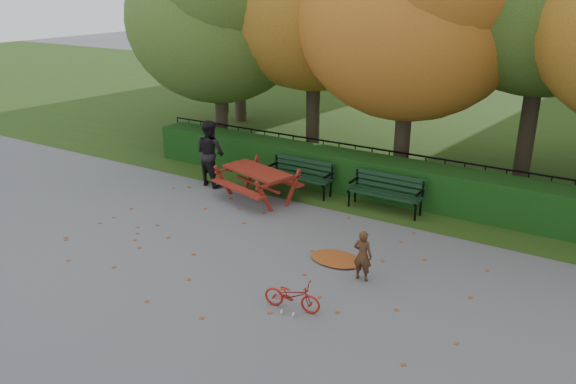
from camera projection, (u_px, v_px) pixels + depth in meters
The scene contains 13 objects.
ground at pixel (263, 258), 11.28m from camera, with size 90.00×90.00×0.00m, color slate.
grass_strip at pixel (459, 121), 22.43m from camera, with size 90.00×90.00×0.00m, color #243D13.
hedge at pixel (359, 174), 14.69m from camera, with size 13.00×0.90×1.00m, color black.
iron_fence at pixel (371, 165), 15.32m from camera, with size 14.00×0.04×1.02m.
tree_a at pixel (221, 7), 16.70m from camera, with size 5.88×5.60×7.48m.
bench_left at pixel (301, 173), 14.69m from camera, with size 1.80×0.57×0.88m.
bench_right at pixel (386, 190), 13.51m from camera, with size 1.80×0.57×0.88m.
picnic_table at pixel (257, 176), 14.11m from camera, with size 2.22×1.96×0.91m.
leaf_pile at pixel (336, 259), 11.17m from camera, with size 1.08×0.74×0.07m, color brown.
leaf_scatter at pixel (271, 252), 11.52m from camera, with size 9.00×5.70×0.01m, color brown, non-canonical shape.
child at pixel (363, 255), 10.31m from camera, with size 0.36×0.24×0.99m, color #442815.
adult at pixel (210, 153), 15.08m from camera, with size 0.87×0.68×1.80m, color black.
bicycle at pixel (292, 295), 9.43m from camera, with size 0.35×1.00×0.53m, color #A6180F.
Camera 1 is at (5.75, -8.32, 5.20)m, focal length 35.00 mm.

